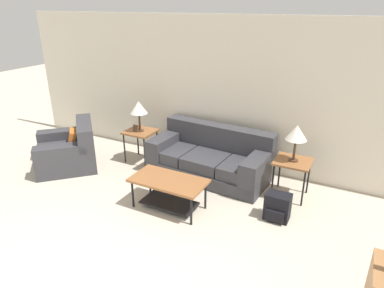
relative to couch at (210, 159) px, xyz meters
name	(u,v)px	position (x,y,z in m)	size (l,w,h in m)	color
wall_back	(229,95)	(0.07, 0.56, 1.01)	(8.85, 0.06, 2.60)	silver
couch	(210,159)	(0.00, 0.00, 0.00)	(2.07, 1.07, 0.82)	#38383D
armchair	(69,151)	(-2.42, -0.85, -0.01)	(1.45, 1.45, 0.80)	#38383D
coffee_table	(169,187)	(-0.10, -1.22, 0.05)	(1.07, 0.56, 0.46)	#935B33
side_table_left	(140,134)	(-1.38, -0.08, 0.24)	(0.53, 0.50, 0.60)	#935B33
side_table_right	(293,164)	(1.38, -0.08, 0.24)	(0.53, 0.50, 0.60)	#935B33
table_lamp_left	(139,108)	(-1.38, -0.08, 0.74)	(0.31, 0.31, 0.56)	#472D1E
table_lamp_right	(297,133)	(1.38, -0.08, 0.74)	(0.31, 0.31, 0.56)	#472D1E
backpack	(277,207)	(1.36, -0.78, -0.10)	(0.34, 0.31, 0.39)	black
picture_frame	(136,128)	(-1.42, -0.15, 0.37)	(0.10, 0.04, 0.13)	#4C3828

